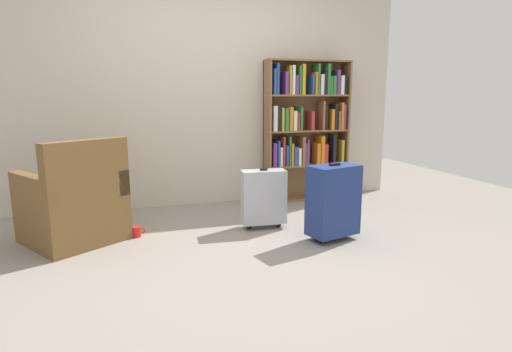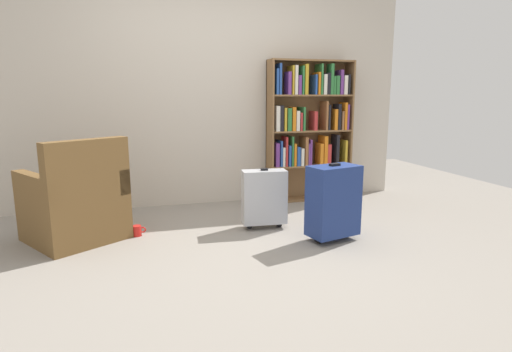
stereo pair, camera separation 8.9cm
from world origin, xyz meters
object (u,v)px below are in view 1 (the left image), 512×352
Objects in this scene: suitcase_silver at (264,197)px; mug at (136,232)px; armchair at (74,206)px; suitcase_navy_blue at (333,200)px; bookshelf at (306,124)px.

mug is at bearing 176.06° from suitcase_silver.
armchair reaches higher than suitcase_navy_blue.
suitcase_navy_blue is (1.64, -0.57, 0.31)m from mug.
mug is 0.18× the size of suitcase_navy_blue.
mug is 1.77m from suitcase_navy_blue.
suitcase_silver reaches higher than mug.
suitcase_silver is at bearing -3.74° from armchair.
mug is (-2.00, -0.86, -0.86)m from bookshelf.
suitcase_silver is (1.17, -0.08, 0.25)m from mug.
bookshelf is 13.70× the size of mug.
suitcase_navy_blue is at bearing -103.80° from bookshelf.
mug is (0.50, -0.03, -0.27)m from armchair.
mug is at bearing -3.27° from armchair.
bookshelf is 2.34m from mug.
bookshelf reaches higher than suitcase_navy_blue.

